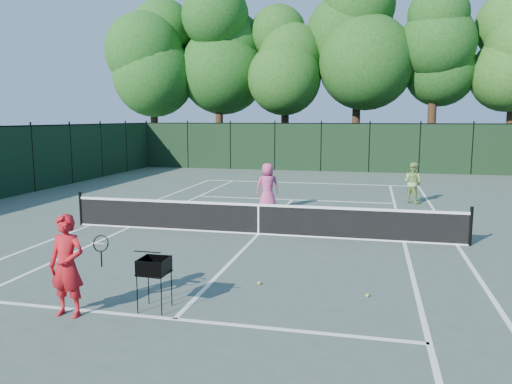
% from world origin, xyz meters
% --- Properties ---
extents(ground, '(90.00, 90.00, 0.00)m').
position_xyz_m(ground, '(0.00, 0.00, 0.00)').
color(ground, '#455449').
rests_on(ground, ground).
extents(sideline_doubles_left, '(0.10, 23.77, 0.01)m').
position_xyz_m(sideline_doubles_left, '(-5.49, 0.00, 0.00)').
color(sideline_doubles_left, white).
rests_on(sideline_doubles_left, ground).
extents(sideline_doubles_right, '(0.10, 23.77, 0.01)m').
position_xyz_m(sideline_doubles_right, '(5.49, 0.00, 0.00)').
color(sideline_doubles_right, white).
rests_on(sideline_doubles_right, ground).
extents(sideline_singles_left, '(0.10, 23.77, 0.01)m').
position_xyz_m(sideline_singles_left, '(-4.12, 0.00, 0.00)').
color(sideline_singles_left, white).
rests_on(sideline_singles_left, ground).
extents(sideline_singles_right, '(0.10, 23.77, 0.01)m').
position_xyz_m(sideline_singles_right, '(4.12, 0.00, 0.00)').
color(sideline_singles_right, white).
rests_on(sideline_singles_right, ground).
extents(baseline_far, '(10.97, 0.10, 0.01)m').
position_xyz_m(baseline_far, '(0.00, 11.88, 0.00)').
color(baseline_far, white).
rests_on(baseline_far, ground).
extents(service_line_near, '(8.23, 0.10, 0.01)m').
position_xyz_m(service_line_near, '(0.00, -6.40, 0.00)').
color(service_line_near, white).
rests_on(service_line_near, ground).
extents(service_line_far, '(8.23, 0.10, 0.01)m').
position_xyz_m(service_line_far, '(0.00, 6.40, 0.00)').
color(service_line_far, white).
rests_on(service_line_far, ground).
extents(center_service_line, '(0.10, 12.80, 0.01)m').
position_xyz_m(center_service_line, '(0.00, 0.00, 0.00)').
color(center_service_line, white).
rests_on(center_service_line, ground).
extents(tennis_net, '(11.69, 0.09, 1.06)m').
position_xyz_m(tennis_net, '(0.00, 0.00, 0.48)').
color(tennis_net, black).
rests_on(tennis_net, ground).
extents(fence_far, '(24.00, 0.05, 3.00)m').
position_xyz_m(fence_far, '(0.00, 18.00, 1.50)').
color(fence_far, black).
rests_on(fence_far, ground).
extents(tree_0, '(6.40, 6.40, 13.14)m').
position_xyz_m(tree_0, '(-13.00, 21.50, 8.16)').
color(tree_0, black).
rests_on(tree_0, ground).
extents(tree_1, '(6.80, 6.80, 13.98)m').
position_xyz_m(tree_1, '(-8.00, 22.00, 8.69)').
color(tree_1, black).
rests_on(tree_1, ground).
extents(tree_2, '(6.00, 6.00, 12.40)m').
position_xyz_m(tree_2, '(-3.00, 21.80, 7.73)').
color(tree_2, black).
rests_on(tree_2, ground).
extents(tree_3, '(7.00, 7.00, 14.45)m').
position_xyz_m(tree_3, '(2.00, 22.30, 9.01)').
color(tree_3, black).
rests_on(tree_3, ground).
extents(tree_4, '(6.20, 6.20, 12.97)m').
position_xyz_m(tree_4, '(7.00, 21.60, 8.14)').
color(tree_4, black).
rests_on(tree_4, ground).
extents(coach, '(0.94, 0.61, 1.78)m').
position_xyz_m(coach, '(-1.84, -6.65, 0.89)').
color(coach, red).
rests_on(coach, ground).
extents(player_pink, '(1.01, 0.85, 1.75)m').
position_xyz_m(player_pink, '(-0.53, 3.88, 0.88)').
color(player_pink, '#C5457A').
rests_on(player_pink, ground).
extents(player_green, '(1.01, 0.98, 1.64)m').
position_xyz_m(player_green, '(4.80, 6.71, 0.82)').
color(player_green, '#83AC56').
rests_on(player_green, ground).
extents(ball_hopper, '(0.54, 0.54, 0.94)m').
position_xyz_m(ball_hopper, '(-0.51, -6.06, 0.79)').
color(ball_hopper, black).
rests_on(ball_hopper, ground).
extents(loose_ball_near_cart, '(0.07, 0.07, 0.07)m').
position_xyz_m(loose_ball_near_cart, '(3.18, -4.58, 0.03)').
color(loose_ball_near_cart, '#B3D22B').
rests_on(loose_ball_near_cart, ground).
extents(loose_ball_midcourt, '(0.07, 0.07, 0.07)m').
position_xyz_m(loose_ball_midcourt, '(1.01, -4.35, 0.03)').
color(loose_ball_midcourt, gold).
rests_on(loose_ball_midcourt, ground).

